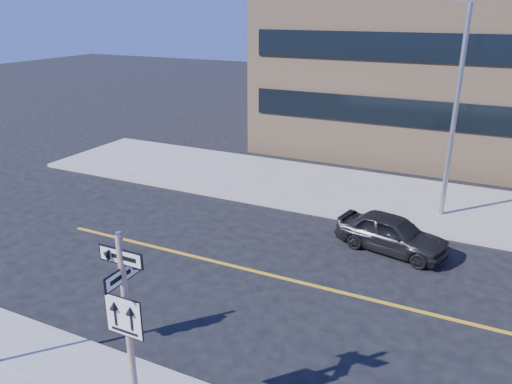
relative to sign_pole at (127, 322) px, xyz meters
The scene contains 4 objects.
ground 3.50m from the sign_pole, 90.00° to the left, with size 120.00×120.00×0.00m, color black.
sign_pole is the anchor object (origin of this frame).
parked_car_a 10.36m from the sign_pole, 73.88° to the left, with size 3.74×1.50×1.27m, color black.
streetlight_a 14.05m from the sign_pole, 73.23° to the left, with size 0.55×2.25×8.00m.
Camera 1 is at (5.38, -8.27, 7.74)m, focal length 35.00 mm.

